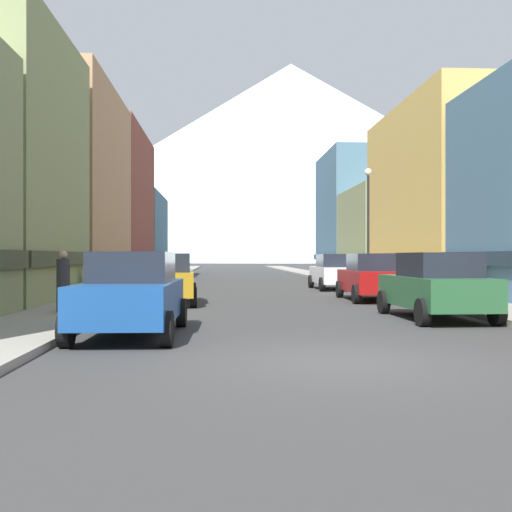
# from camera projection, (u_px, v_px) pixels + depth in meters

# --- Properties ---
(ground_plane) EXTENTS (400.00, 400.00, 0.00)m
(ground_plane) POSITION_uv_depth(u_px,v_px,m) (340.00, 361.00, 9.91)
(ground_plane) COLOR #353535
(sidewalk_left) EXTENTS (2.50, 100.00, 0.15)m
(sidewalk_left) POSITION_uv_depth(u_px,v_px,m) (161.00, 278.00, 44.49)
(sidewalk_left) COLOR gray
(sidewalk_left) RESTS_ON ground
(sidewalk_right) EXTENTS (2.50, 100.00, 0.15)m
(sidewalk_right) POSITION_uv_depth(u_px,v_px,m) (332.00, 278.00, 45.21)
(sidewalk_right) COLOR gray
(sidewalk_right) RESTS_ON ground
(storefront_left_2) EXTENTS (7.36, 11.63, 10.54)m
(storefront_left_2) POSITION_uv_depth(u_px,v_px,m) (48.00, 191.00, 32.44)
(storefront_left_2) COLOR tan
(storefront_left_2) RESTS_ON ground
(storefront_left_3) EXTENTS (7.48, 13.27, 10.78)m
(storefront_left_3) POSITION_uv_depth(u_px,v_px,m) (95.00, 208.00, 45.00)
(storefront_left_3) COLOR brown
(storefront_left_3) RESTS_ON ground
(storefront_left_4) EXTENTS (9.74, 12.91, 7.52)m
(storefront_left_4) POSITION_uv_depth(u_px,v_px,m) (112.00, 236.00, 58.42)
(storefront_left_4) COLOR slate
(storefront_left_4) RESTS_ON ground
(storefront_right_2) EXTENTS (8.89, 13.37, 9.73)m
(storefront_right_2) POSITION_uv_depth(u_px,v_px,m) (475.00, 200.00, 33.19)
(storefront_right_2) COLOR #D8B259
(storefront_right_2) RESTS_ON ground
(storefront_right_3) EXTENTS (9.84, 9.95, 6.61)m
(storefront_right_3) POSITION_uv_depth(u_px,v_px,m) (414.00, 236.00, 45.32)
(storefront_right_3) COLOR #8C9966
(storefront_right_3) RESTS_ON ground
(storefront_right_4) EXTENTS (6.71, 11.06, 10.99)m
(storefront_right_4) POSITION_uv_depth(u_px,v_px,m) (360.00, 216.00, 55.87)
(storefront_right_4) COLOR slate
(storefront_right_4) RESTS_ON ground
(car_left_0) EXTENTS (2.13, 4.43, 1.78)m
(car_left_0) POSITION_uv_depth(u_px,v_px,m) (132.00, 293.00, 13.05)
(car_left_0) COLOR #19478C
(car_left_0) RESTS_ON ground
(car_left_1) EXTENTS (2.25, 4.48, 1.78)m
(car_left_1) POSITION_uv_depth(u_px,v_px,m) (167.00, 279.00, 21.54)
(car_left_1) COLOR #B28419
(car_left_1) RESTS_ON ground
(car_right_0) EXTENTS (2.14, 4.44, 1.78)m
(car_right_0) POSITION_uv_depth(u_px,v_px,m) (436.00, 286.00, 16.38)
(car_right_0) COLOR #265933
(car_right_0) RESTS_ON ground
(car_right_1) EXTENTS (2.12, 4.43, 1.78)m
(car_right_1) POSITION_uv_depth(u_px,v_px,m) (372.00, 277.00, 23.32)
(car_right_1) COLOR #9E1111
(car_right_1) RESTS_ON ground
(car_right_2) EXTENTS (2.11, 4.42, 1.78)m
(car_right_2) POSITION_uv_depth(u_px,v_px,m) (335.00, 272.00, 30.94)
(car_right_2) COLOR silver
(car_right_2) RESTS_ON ground
(trash_bin_right) EXTENTS (0.59, 0.59, 0.98)m
(trash_bin_right) POSITION_uv_depth(u_px,v_px,m) (449.00, 285.00, 22.27)
(trash_bin_right) COLOR #4C5156
(trash_bin_right) RESTS_ON sidewalk_right
(potted_plant_0) EXTENTS (0.61, 0.61, 0.93)m
(potted_plant_0) POSITION_uv_depth(u_px,v_px,m) (473.00, 285.00, 21.73)
(potted_plant_0) COLOR brown
(potted_plant_0) RESTS_ON sidewalk_right
(potted_plant_1) EXTENTS (0.74, 0.74, 1.08)m
(potted_plant_1) POSITION_uv_depth(u_px,v_px,m) (93.00, 278.00, 24.53)
(potted_plant_1) COLOR brown
(potted_plant_1) RESTS_ON sidewalk_left
(potted_plant_2) EXTENTS (0.53, 0.53, 0.86)m
(potted_plant_2) POSITION_uv_depth(u_px,v_px,m) (443.00, 283.00, 24.67)
(potted_plant_2) COLOR #4C4C51
(potted_plant_2) RESTS_ON sidewalk_right
(pedestrian_0) EXTENTS (0.36, 0.36, 1.69)m
(pedestrian_0) POSITION_uv_depth(u_px,v_px,m) (63.00, 284.00, 16.96)
(pedestrian_0) COLOR #333338
(pedestrian_0) RESTS_ON sidewalk_left
(streetlamp_right) EXTENTS (0.36, 0.36, 5.86)m
(streetlamp_right) POSITION_uv_depth(u_px,v_px,m) (368.00, 209.00, 30.34)
(streetlamp_right) COLOR black
(streetlamp_right) RESTS_ON sidewalk_right
(mountain_backdrop) EXTENTS (263.37, 263.37, 86.36)m
(mountain_backdrop) POSITION_uv_depth(u_px,v_px,m) (291.00, 162.00, 271.14)
(mountain_backdrop) COLOR silver
(mountain_backdrop) RESTS_ON ground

